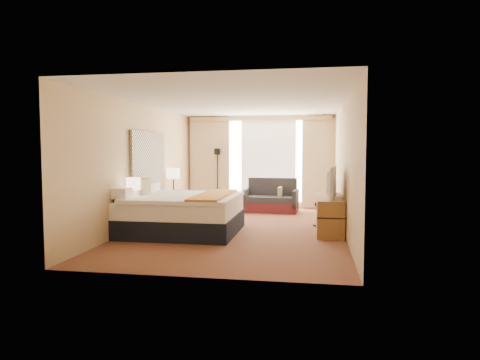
% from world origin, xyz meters
% --- Properties ---
extents(floor, '(4.20, 7.00, 0.02)m').
position_xyz_m(floor, '(0.00, 0.00, 0.00)').
color(floor, '#5C1A1A').
rests_on(floor, ground).
extents(ceiling, '(4.20, 7.00, 0.02)m').
position_xyz_m(ceiling, '(0.00, 0.00, 2.60)').
color(ceiling, silver).
rests_on(ceiling, wall_back).
extents(wall_back, '(4.20, 0.02, 2.60)m').
position_xyz_m(wall_back, '(0.00, 3.50, 1.30)').
color(wall_back, '#E0BF88').
rests_on(wall_back, ground).
extents(wall_front, '(4.20, 0.02, 2.60)m').
position_xyz_m(wall_front, '(0.00, -3.50, 1.30)').
color(wall_front, '#E0BF88').
rests_on(wall_front, ground).
extents(wall_left, '(0.02, 7.00, 2.60)m').
position_xyz_m(wall_left, '(-2.10, 0.00, 1.30)').
color(wall_left, '#E0BF88').
rests_on(wall_left, ground).
extents(wall_right, '(0.02, 7.00, 2.60)m').
position_xyz_m(wall_right, '(2.10, 0.00, 1.30)').
color(wall_right, '#E0BF88').
rests_on(wall_right, ground).
extents(headboard, '(0.06, 1.85, 1.50)m').
position_xyz_m(headboard, '(-2.06, 0.20, 1.28)').
color(headboard, black).
rests_on(headboard, wall_left).
extents(nightstand_left, '(0.45, 0.52, 0.55)m').
position_xyz_m(nightstand_left, '(-1.87, -1.05, 0.28)').
color(nightstand_left, '#936135').
rests_on(nightstand_left, floor).
extents(nightstand_right, '(0.45, 0.52, 0.55)m').
position_xyz_m(nightstand_right, '(-1.87, 1.45, 0.28)').
color(nightstand_right, '#936135').
rests_on(nightstand_right, floor).
extents(media_dresser, '(0.50, 1.80, 0.70)m').
position_xyz_m(media_dresser, '(1.83, 0.00, 0.35)').
color(media_dresser, '#936135').
rests_on(media_dresser, floor).
extents(window, '(2.30, 0.02, 2.30)m').
position_xyz_m(window, '(0.25, 3.47, 1.32)').
color(window, white).
rests_on(window, wall_back).
extents(curtains, '(4.12, 0.19, 2.56)m').
position_xyz_m(curtains, '(-0.00, 3.39, 1.41)').
color(curtains, beige).
rests_on(curtains, floor).
extents(bed, '(2.20, 2.01, 1.07)m').
position_xyz_m(bed, '(-1.06, -0.65, 0.39)').
color(bed, black).
rests_on(bed, floor).
extents(loveseat, '(1.46, 0.85, 0.88)m').
position_xyz_m(loveseat, '(0.42, 2.54, 0.29)').
color(loveseat, '#52171D').
rests_on(loveseat, floor).
extents(floor_lamp, '(0.21, 0.21, 1.68)m').
position_xyz_m(floor_lamp, '(-1.21, 3.30, 1.19)').
color(floor_lamp, black).
rests_on(floor_lamp, floor).
extents(desk_chair, '(0.47, 0.47, 0.98)m').
position_xyz_m(desk_chair, '(1.80, 0.60, 0.43)').
color(desk_chair, black).
rests_on(desk_chair, floor).
extents(lamp_left, '(0.27, 0.27, 0.56)m').
position_xyz_m(lamp_left, '(-1.86, -1.09, 0.98)').
color(lamp_left, black).
rests_on(lamp_left, nightstand_left).
extents(lamp_right, '(0.30, 0.30, 0.63)m').
position_xyz_m(lamp_right, '(-1.93, 1.50, 1.04)').
color(lamp_right, black).
rests_on(lamp_right, nightstand_right).
extents(tissue_box, '(0.12, 0.12, 0.10)m').
position_xyz_m(tissue_box, '(-1.84, -1.20, 0.60)').
color(tissue_box, '#8CBED8').
rests_on(tissue_box, nightstand_left).
extents(telephone, '(0.24, 0.22, 0.08)m').
position_xyz_m(telephone, '(-1.84, 1.56, 0.59)').
color(telephone, black).
rests_on(telephone, nightstand_right).
extents(television, '(0.25, 1.08, 0.61)m').
position_xyz_m(television, '(1.78, -0.25, 1.01)').
color(television, black).
rests_on(television, media_dresser).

